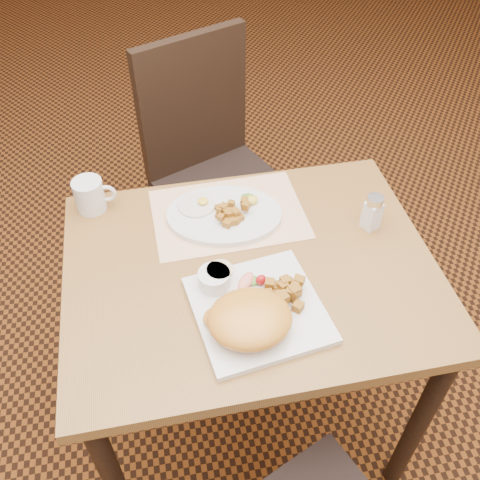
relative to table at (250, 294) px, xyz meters
name	(u,v)px	position (x,y,z in m)	size (l,w,h in m)	color
ground	(248,412)	(0.00, 0.00, -0.64)	(8.00, 8.00, 0.00)	black
table	(250,294)	(0.00, 0.00, 0.00)	(0.90, 0.70, 0.75)	olive
chair_far	(212,162)	(0.01, 0.71, -0.10)	(0.55, 0.56, 0.97)	black
placemat	(228,214)	(-0.02, 0.19, 0.11)	(0.40, 0.28, 0.00)	white
plate_square	(258,310)	(-0.01, -0.14, 0.12)	(0.28, 0.28, 0.02)	silver
plate_oval	(224,215)	(-0.03, 0.18, 0.12)	(0.30, 0.23, 0.02)	silver
hollandaise_mound	(249,319)	(-0.05, -0.19, 0.16)	(0.19, 0.16, 0.07)	orange
ramekin	(215,278)	(-0.10, -0.05, 0.15)	(0.08, 0.08, 0.04)	silver
garnish_sq	(251,281)	(-0.01, -0.07, 0.14)	(0.08, 0.07, 0.03)	#387223
fried_egg	(197,204)	(-0.10, 0.22, 0.13)	(0.10, 0.10, 0.02)	white
garnish_ov	(250,199)	(0.04, 0.21, 0.14)	(0.05, 0.06, 0.02)	#387223
salt_shaker	(373,212)	(0.33, 0.08, 0.16)	(0.06, 0.06, 0.10)	white
coffee_mug	(90,195)	(-0.37, 0.29, 0.15)	(0.11, 0.08, 0.09)	silver
home_fries_sq	(284,291)	(0.05, -0.12, 0.14)	(0.11, 0.10, 0.04)	#A96E1B
home_fries_ov	(230,213)	(-0.02, 0.16, 0.14)	(0.10, 0.10, 0.03)	#A96E1B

